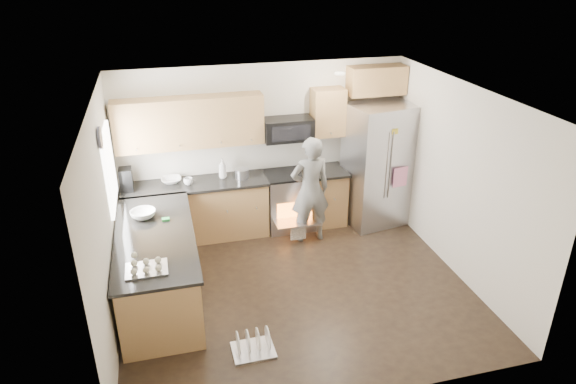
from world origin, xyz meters
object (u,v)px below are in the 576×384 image
object	(u,v)px
refrigerator	(378,165)
dish_rack	(253,346)
stove_range	(289,188)
person	(310,190)

from	to	relation	value
refrigerator	dish_rack	distance (m)	3.75
stove_range	refrigerator	world-z (taller)	refrigerator
refrigerator	person	bearing A→B (deg)	-175.24
dish_rack	refrigerator	bearing A→B (deg)	45.28
stove_range	dish_rack	world-z (taller)	stove_range
person	dish_rack	size ratio (longest dim) A/B	3.52
stove_range	person	world-z (taller)	stove_range
refrigerator	dish_rack	bearing A→B (deg)	-144.72
person	dish_rack	world-z (taller)	person
refrigerator	person	xyz separation A→B (m)	(-1.23, -0.32, -0.16)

